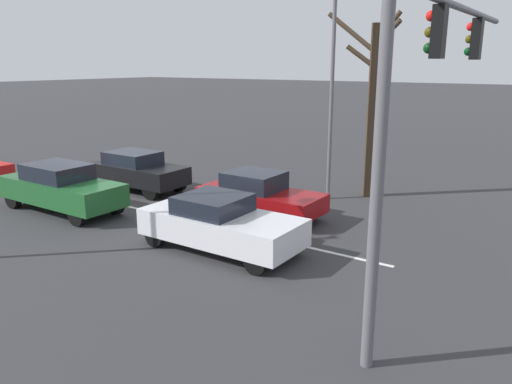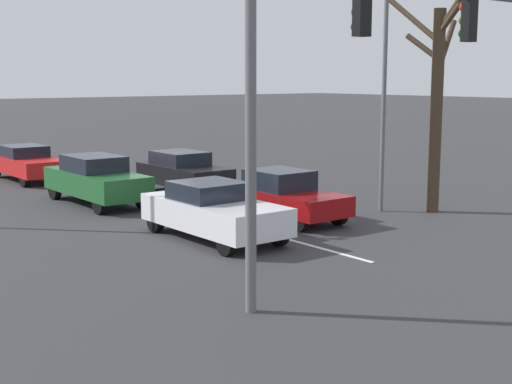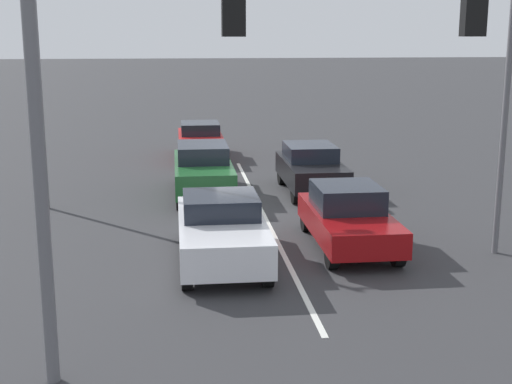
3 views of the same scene
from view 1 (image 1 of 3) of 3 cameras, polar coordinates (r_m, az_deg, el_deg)
ground_plane at (r=18.67m, az=-16.10°, el=-1.23°), size 240.00×240.00×0.00m
lane_stripe_left_divider at (r=17.10m, az=-11.36°, el=-2.35°), size 0.12×16.37×0.01m
car_white_midlane_front at (r=13.35m, az=-4.14°, el=-3.58°), size 1.88×4.43×1.48m
car_maroon_leftlane_front at (r=16.20m, az=0.32°, el=-0.33°), size 1.73×4.14×1.47m
car_darkgreen_midlane_second at (r=18.03m, az=-21.39°, el=0.52°), size 1.75×4.71×1.61m
car_black_leftlane_second at (r=20.13m, az=-13.41°, el=2.42°), size 1.73×4.01×1.52m
traffic_signal_gantry at (r=9.91m, az=19.33°, el=12.37°), size 8.50×0.37×6.52m
street_lamp_left_shoulder at (r=17.94m, az=8.58°, el=15.48°), size 1.76×0.24×9.26m
bare_tree_near at (r=18.82m, az=13.11°, el=10.31°), size 1.47×2.74×6.66m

